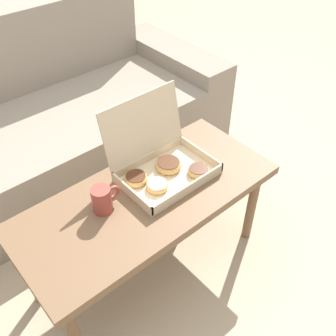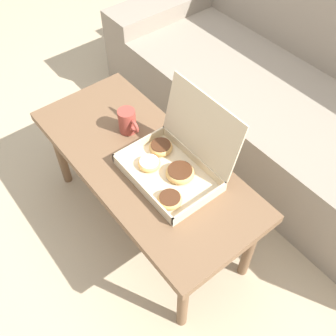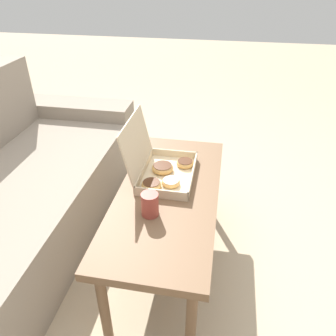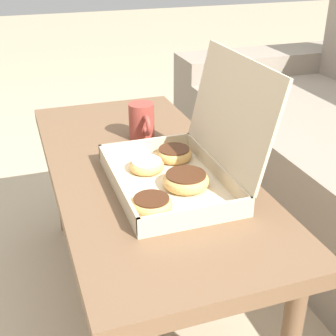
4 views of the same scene
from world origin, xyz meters
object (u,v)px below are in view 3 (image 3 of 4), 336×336
coffee_table (168,200)px  pastry_box (161,167)px  coffee_mug (150,204)px  couch (0,201)px

coffee_table → pastry_box: pastry_box is taller
coffee_table → coffee_mug: bearing=164.5°
coffee_table → pastry_box: 0.18m
couch → coffee_mug: couch is taller
coffee_table → coffee_mug: coffee_mug is taller
pastry_box → coffee_table: bearing=-154.1°
coffee_mug → couch: bearing=79.3°
coffee_mug → pastry_box: bearing=2.8°
couch → coffee_table: bearing=-90.0°
couch → coffee_table: (0.00, -0.96, 0.14)m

